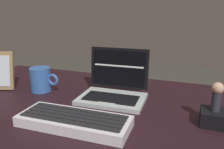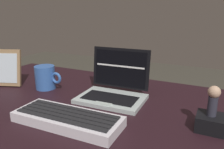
{
  "view_description": "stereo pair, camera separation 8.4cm",
  "coord_description": "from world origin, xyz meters",
  "px_view_note": "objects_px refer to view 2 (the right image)",
  "views": [
    {
      "loc": [
        0.29,
        -0.67,
        1.09
      ],
      "look_at": [
        0.01,
        0.09,
        0.85
      ],
      "focal_mm": 35.63,
      "sensor_mm": 36.0,
      "label": 1
    },
    {
      "loc": [
        0.37,
        -0.63,
        1.09
      ],
      "look_at": [
        0.01,
        0.09,
        0.85
      ],
      "focal_mm": 35.63,
      "sensor_mm": 36.0,
      "label": 2
    }
  ],
  "objects_px": {
    "external_keyboard": "(67,119)",
    "figurine": "(213,99)",
    "figurine_stand": "(210,123)",
    "coffee_mug": "(46,77)",
    "laptop_front": "(114,89)",
    "photo_frame": "(7,68)"
  },
  "relations": [
    {
      "from": "figurine",
      "to": "coffee_mug",
      "type": "height_order",
      "value": "figurine"
    },
    {
      "from": "external_keyboard",
      "to": "coffee_mug",
      "type": "distance_m",
      "value": 0.35
    },
    {
      "from": "laptop_front",
      "to": "external_keyboard",
      "type": "height_order",
      "value": "laptop_front"
    },
    {
      "from": "external_keyboard",
      "to": "coffee_mug",
      "type": "relative_size",
      "value": 2.6
    },
    {
      "from": "external_keyboard",
      "to": "photo_frame",
      "type": "height_order",
      "value": "photo_frame"
    },
    {
      "from": "figurine_stand",
      "to": "laptop_front",
      "type": "bearing_deg",
      "value": 164.77
    },
    {
      "from": "photo_frame",
      "to": "figurine_stand",
      "type": "height_order",
      "value": "photo_frame"
    },
    {
      "from": "laptop_front",
      "to": "figurine_stand",
      "type": "distance_m",
      "value": 0.36
    },
    {
      "from": "external_keyboard",
      "to": "figurine",
      "type": "xyz_separation_m",
      "value": [
        0.39,
        0.15,
        0.08
      ]
    },
    {
      "from": "figurine",
      "to": "coffee_mug",
      "type": "xyz_separation_m",
      "value": [
        -0.66,
        0.07,
        -0.04
      ]
    },
    {
      "from": "external_keyboard",
      "to": "figurine_stand",
      "type": "height_order",
      "value": "figurine_stand"
    },
    {
      "from": "external_keyboard",
      "to": "photo_frame",
      "type": "xyz_separation_m",
      "value": [
        -0.46,
        0.17,
        0.07
      ]
    },
    {
      "from": "photo_frame",
      "to": "figurine",
      "type": "relative_size",
      "value": 1.88
    },
    {
      "from": "external_keyboard",
      "to": "coffee_mug",
      "type": "bearing_deg",
      "value": 142.26
    },
    {
      "from": "laptop_front",
      "to": "coffee_mug",
      "type": "height_order",
      "value": "laptop_front"
    },
    {
      "from": "figurine",
      "to": "coffee_mug",
      "type": "distance_m",
      "value": 0.67
    },
    {
      "from": "figurine",
      "to": "coffee_mug",
      "type": "bearing_deg",
      "value": 174.31
    },
    {
      "from": "coffee_mug",
      "to": "external_keyboard",
      "type": "bearing_deg",
      "value": -37.74
    },
    {
      "from": "coffee_mug",
      "to": "photo_frame",
      "type": "bearing_deg",
      "value": -166.29
    },
    {
      "from": "external_keyboard",
      "to": "figurine",
      "type": "distance_m",
      "value": 0.42
    },
    {
      "from": "photo_frame",
      "to": "figurine",
      "type": "height_order",
      "value": "photo_frame"
    },
    {
      "from": "external_keyboard",
      "to": "figurine_stand",
      "type": "bearing_deg",
      "value": 21.22
    }
  ]
}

